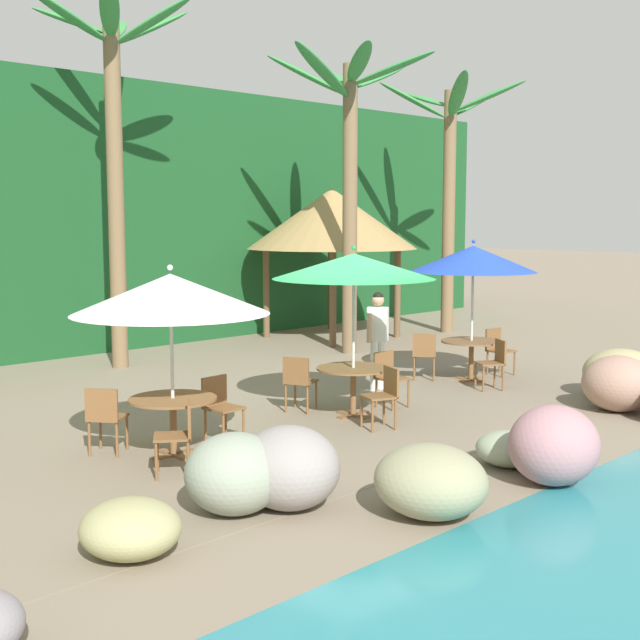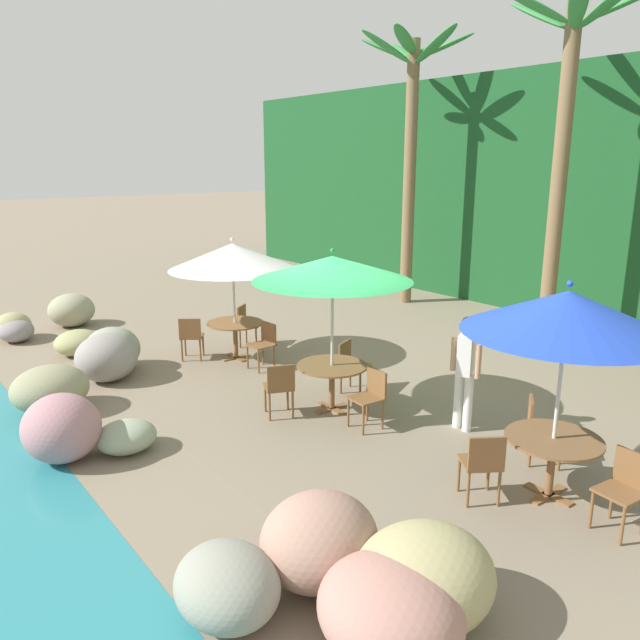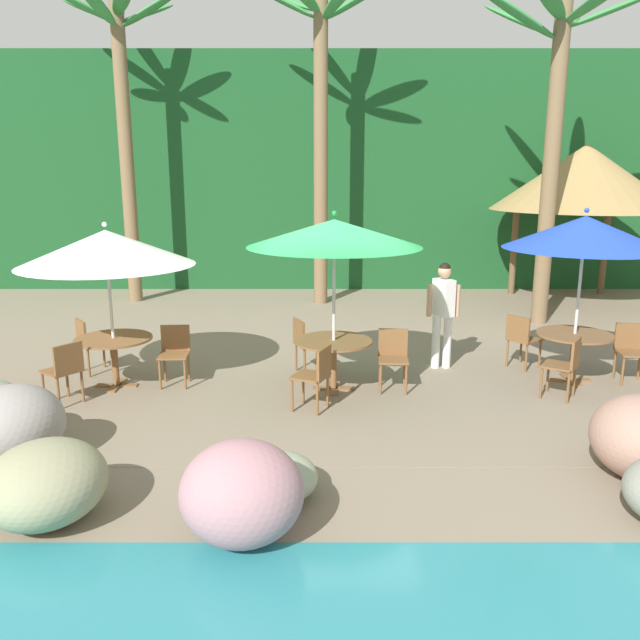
{
  "view_description": "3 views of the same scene",
  "coord_description": "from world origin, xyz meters",
  "px_view_note": "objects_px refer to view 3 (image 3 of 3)",
  "views": [
    {
      "loc": [
        -9.26,
        -8.69,
        2.98
      ],
      "look_at": [
        0.01,
        0.56,
        1.4
      ],
      "focal_mm": 48.09,
      "sensor_mm": 36.0,
      "label": 1
    },
    {
      "loc": [
        7.08,
        -5.86,
        3.83
      ],
      "look_at": [
        -0.71,
        0.21,
        1.26
      ],
      "focal_mm": 34.65,
      "sensor_mm": 36.0,
      "label": 2
    },
    {
      "loc": [
        -0.17,
        -8.81,
        3.1
      ],
      "look_at": [
        -0.2,
        0.17,
        0.96
      ],
      "focal_mm": 35.53,
      "sensor_mm": 36.0,
      "label": 3
    }
  ],
  "objects_px": {
    "umbrella_blue": "(587,233)",
    "waiter_in_white": "(445,308)",
    "dining_table_green": "(336,349)",
    "palm_tree_third": "(557,102)",
    "dining_table_white": "(116,346)",
    "chair_blue_inland": "(523,338)",
    "palm_tree_second": "(323,96)",
    "chair_green_inland": "(307,342)",
    "palapa_hut": "(587,178)",
    "chair_white_seaward": "(177,350)",
    "chair_blue_left": "(569,364)",
    "umbrella_green": "(336,233)",
    "chair_white_left": "(67,368)",
    "chair_blue_seaward": "(633,348)",
    "chair_green_left": "(318,373)",
    "palm_tree_nearest": "(124,99)",
    "dining_table_blue": "(576,342)",
    "umbrella_white": "(109,248)",
    "chair_green_seaward": "(395,355)",
    "chair_white_inland": "(91,341)"
  },
  "relations": [
    {
      "from": "chair_green_inland",
      "to": "chair_blue_left",
      "type": "bearing_deg",
      "value": -17.38
    },
    {
      "from": "dining_table_white",
      "to": "chair_blue_left",
      "type": "xyz_separation_m",
      "value": [
        6.36,
        -0.51,
        -0.1
      ]
    },
    {
      "from": "chair_blue_left",
      "to": "umbrella_green",
      "type": "bearing_deg",
      "value": 173.13
    },
    {
      "from": "chair_blue_seaward",
      "to": "waiter_in_white",
      "type": "distance_m",
      "value": 2.81
    },
    {
      "from": "chair_green_inland",
      "to": "waiter_in_white",
      "type": "relative_size",
      "value": 0.51
    },
    {
      "from": "chair_white_seaward",
      "to": "waiter_in_white",
      "type": "height_order",
      "value": "waiter_in_white"
    },
    {
      "from": "chair_blue_seaward",
      "to": "chair_blue_left",
      "type": "distance_m",
      "value": 1.46
    },
    {
      "from": "umbrella_blue",
      "to": "palm_tree_second",
      "type": "bearing_deg",
      "value": 123.04
    },
    {
      "from": "chair_white_left",
      "to": "umbrella_green",
      "type": "bearing_deg",
      "value": 9.6
    },
    {
      "from": "palm_tree_nearest",
      "to": "chair_green_left",
      "type": "bearing_deg",
      "value": -58.39
    },
    {
      "from": "palm_tree_second",
      "to": "palm_tree_third",
      "type": "xyz_separation_m",
      "value": [
        4.5,
        -2.02,
        -0.34
      ]
    },
    {
      "from": "umbrella_blue",
      "to": "chair_blue_left",
      "type": "distance_m",
      "value": 1.91
    },
    {
      "from": "dining_table_green",
      "to": "dining_table_blue",
      "type": "relative_size",
      "value": 1.0
    },
    {
      "from": "chair_blue_inland",
      "to": "umbrella_blue",
      "type": "bearing_deg",
      "value": -46.95
    },
    {
      "from": "dining_table_green",
      "to": "chair_white_left",
      "type": "bearing_deg",
      "value": -170.4
    },
    {
      "from": "umbrella_blue",
      "to": "waiter_in_white",
      "type": "height_order",
      "value": "umbrella_blue"
    },
    {
      "from": "dining_table_white",
      "to": "chair_blue_seaward",
      "type": "distance_m",
      "value": 7.62
    },
    {
      "from": "chair_green_inland",
      "to": "palm_tree_third",
      "type": "height_order",
      "value": "palm_tree_third"
    },
    {
      "from": "umbrella_green",
      "to": "palapa_hut",
      "type": "xyz_separation_m",
      "value": [
        5.86,
        6.13,
        0.67
      ]
    },
    {
      "from": "chair_white_seaward",
      "to": "palm_tree_second",
      "type": "height_order",
      "value": "palm_tree_second"
    },
    {
      "from": "palm_tree_second",
      "to": "palm_tree_third",
      "type": "distance_m",
      "value": 4.95
    },
    {
      "from": "dining_table_blue",
      "to": "waiter_in_white",
      "type": "height_order",
      "value": "waiter_in_white"
    },
    {
      "from": "chair_blue_left",
      "to": "waiter_in_white",
      "type": "height_order",
      "value": "waiter_in_white"
    },
    {
      "from": "palm_tree_nearest",
      "to": "umbrella_green",
      "type": "bearing_deg",
      "value": -53.79
    },
    {
      "from": "chair_blue_seaward",
      "to": "umbrella_white",
      "type": "bearing_deg",
      "value": -178.16
    },
    {
      "from": "dining_table_white",
      "to": "chair_green_inland",
      "type": "xyz_separation_m",
      "value": [
        2.76,
        0.62,
        -0.1
      ]
    },
    {
      "from": "umbrella_green",
      "to": "chair_blue_seaward",
      "type": "relative_size",
      "value": 2.94
    },
    {
      "from": "chair_green_left",
      "to": "umbrella_green",
      "type": "bearing_deg",
      "value": 73.49
    },
    {
      "from": "dining_table_green",
      "to": "chair_blue_seaward",
      "type": "bearing_deg",
      "value": 4.81
    },
    {
      "from": "chair_white_inland",
      "to": "palapa_hut",
      "type": "height_order",
      "value": "palapa_hut"
    },
    {
      "from": "chair_white_left",
      "to": "chair_blue_seaward",
      "type": "height_order",
      "value": "same"
    },
    {
      "from": "chair_blue_seaward",
      "to": "waiter_in_white",
      "type": "xyz_separation_m",
      "value": [
        -2.69,
        0.66,
        0.47
      ]
    },
    {
      "from": "palm_tree_second",
      "to": "waiter_in_white",
      "type": "distance_m",
      "value": 6.6
    },
    {
      "from": "umbrella_green",
      "to": "chair_green_inland",
      "type": "bearing_deg",
      "value": 119.44
    },
    {
      "from": "palm_tree_nearest",
      "to": "chair_blue_left",
      "type": "bearing_deg",
      "value": -40.75
    },
    {
      "from": "umbrella_green",
      "to": "palm_tree_second",
      "type": "relative_size",
      "value": 0.36
    },
    {
      "from": "palm_tree_third",
      "to": "waiter_in_white",
      "type": "xyz_separation_m",
      "value": [
        -2.59,
        -3.09,
        -3.38
      ]
    },
    {
      "from": "dining_table_green",
      "to": "chair_blue_left",
      "type": "relative_size",
      "value": 1.26
    },
    {
      "from": "dining_table_white",
      "to": "chair_white_left",
      "type": "relative_size",
      "value": 1.26
    },
    {
      "from": "dining_table_green",
      "to": "umbrella_blue",
      "type": "height_order",
      "value": "umbrella_blue"
    },
    {
      "from": "waiter_in_white",
      "to": "dining_table_green",
      "type": "bearing_deg",
      "value": -149.22
    },
    {
      "from": "chair_white_left",
      "to": "palm_tree_second",
      "type": "height_order",
      "value": "palm_tree_second"
    },
    {
      "from": "umbrella_blue",
      "to": "umbrella_white",
      "type": "bearing_deg",
      "value": -177.92
    },
    {
      "from": "dining_table_white",
      "to": "chair_blue_inland",
      "type": "bearing_deg",
      "value": 8.02
    },
    {
      "from": "umbrella_white",
      "to": "chair_green_inland",
      "type": "height_order",
      "value": "umbrella_white"
    },
    {
      "from": "umbrella_green",
      "to": "dining_table_blue",
      "type": "bearing_deg",
      "value": 5.97
    },
    {
      "from": "chair_green_inland",
      "to": "palapa_hut",
      "type": "distance_m",
      "value": 8.61
    },
    {
      "from": "dining_table_green",
      "to": "palm_tree_third",
      "type": "bearing_deg",
      "value": 43.61
    },
    {
      "from": "chair_blue_seaward",
      "to": "palm_tree_third",
      "type": "height_order",
      "value": "palm_tree_third"
    },
    {
      "from": "chair_green_seaward",
      "to": "dining_table_blue",
      "type": "height_order",
      "value": "chair_green_seaward"
    }
  ]
}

